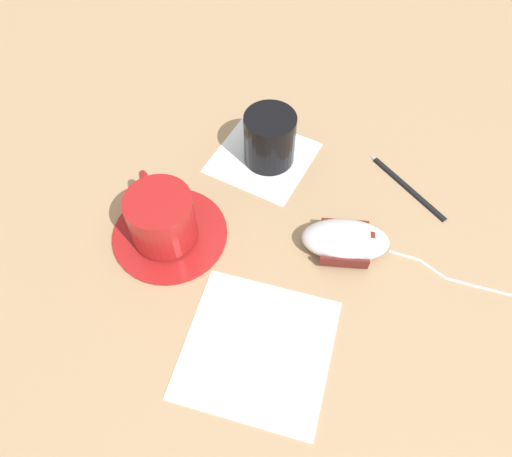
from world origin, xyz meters
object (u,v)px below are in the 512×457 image
Objects in this scene: coffee_cup at (161,216)px; pen at (407,185)px; saucer at (170,233)px; computer_mouse at (345,240)px; drinking_glass at (270,138)px.

pen is (0.24, 0.24, -0.04)m from coffee_cup.
computer_mouse reaches higher than saucer.
drinking_glass reaches higher than coffee_cup.
pen is at bearing 45.46° from saucer.
coffee_cup reaches higher than computer_mouse.
drinking_glass reaches higher than computer_mouse.
drinking_glass is 0.56× the size of pen.
coffee_cup is at bearing -103.98° from drinking_glass.
drinking_glass reaches higher than saucer.
saucer is 0.23m from computer_mouse.
saucer is 0.19m from drinking_glass.
drinking_glass is (-0.16, 0.08, 0.02)m from computer_mouse.
computer_mouse is (0.21, 0.10, -0.02)m from coffee_cup.
computer_mouse is at bearing -102.71° from pen.
saucer is 0.04m from coffee_cup.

